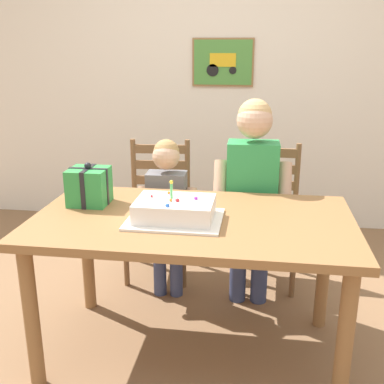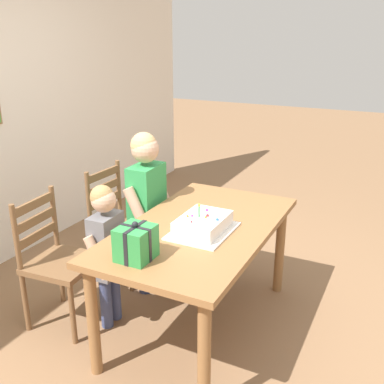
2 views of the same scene
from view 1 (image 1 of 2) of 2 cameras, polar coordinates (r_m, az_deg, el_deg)
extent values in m
plane|color=#846042|center=(2.61, 0.05, -18.78)|extent=(20.00, 20.00, 0.00)
cube|color=silver|center=(4.09, 4.20, 13.99)|extent=(6.40, 0.08, 2.60)
cube|color=olive|center=(4.04, 3.77, 15.43)|extent=(0.51, 0.02, 0.39)
cube|color=#4C8E3D|center=(4.03, 3.76, 15.43)|extent=(0.48, 0.01, 0.36)
cube|color=gold|center=(4.02, 3.76, 15.71)|extent=(0.22, 0.01, 0.11)
cylinder|color=black|center=(4.03, 2.51, 14.55)|extent=(0.10, 0.01, 0.10)
cylinder|color=black|center=(4.02, 4.97, 14.50)|extent=(0.06, 0.01, 0.06)
cube|color=olive|center=(2.25, 0.06, -3.55)|extent=(1.53, 0.87, 0.04)
cylinder|color=olive|center=(2.32, -18.90, -14.34)|extent=(0.07, 0.07, 0.71)
cylinder|color=olive|center=(2.13, 18.01, -17.30)|extent=(0.07, 0.07, 0.71)
cylinder|color=olive|center=(2.88, -12.61, -7.27)|extent=(0.07, 0.07, 0.71)
cylinder|color=olive|center=(2.74, 15.70, -8.92)|extent=(0.07, 0.07, 0.71)
cube|color=white|center=(2.21, -2.08, -3.33)|extent=(0.44, 0.34, 0.01)
cube|color=white|center=(2.19, -2.10, -2.08)|extent=(0.36, 0.26, 0.09)
cylinder|color=#56C666|center=(2.18, -2.51, 0.09)|extent=(0.01, 0.01, 0.07)
sphere|color=yellow|center=(2.17, -2.53, 1.23)|extent=(0.02, 0.02, 0.02)
sphere|color=blue|center=(2.08, -3.01, -1.65)|extent=(0.02, 0.02, 0.02)
sphere|color=red|center=(2.15, -1.80, -1.01)|extent=(0.02, 0.02, 0.02)
sphere|color=purple|center=(2.23, -2.58, -0.29)|extent=(0.01, 0.01, 0.01)
sphere|color=orange|center=(2.15, -2.61, -0.99)|extent=(0.01, 0.01, 0.01)
sphere|color=red|center=(2.21, -4.93, -0.49)|extent=(0.01, 0.01, 0.01)
sphere|color=purple|center=(2.18, 0.48, -0.76)|extent=(0.02, 0.02, 0.02)
sphere|color=orange|center=(2.26, -2.85, -0.09)|extent=(0.01, 0.01, 0.01)
cube|color=#2D8E42|center=(2.47, -12.38, 0.67)|extent=(0.19, 0.18, 0.19)
cube|color=black|center=(2.47, -12.38, 0.67)|extent=(0.20, 0.02, 0.19)
cube|color=black|center=(2.47, -12.38, 0.67)|extent=(0.02, 0.19, 0.19)
sphere|color=black|center=(2.44, -12.55, 3.12)|extent=(0.04, 0.04, 0.04)
cube|color=brown|center=(3.20, -4.19, -2.55)|extent=(0.45, 0.45, 0.04)
cylinder|color=brown|center=(3.10, -1.04, -7.92)|extent=(0.04, 0.04, 0.43)
cylinder|color=brown|center=(3.15, -8.02, -7.66)|extent=(0.04, 0.04, 0.43)
cylinder|color=brown|center=(3.44, -0.54, -5.22)|extent=(0.04, 0.04, 0.43)
cylinder|color=brown|center=(3.49, -6.80, -5.04)|extent=(0.04, 0.04, 0.43)
cylinder|color=brown|center=(3.29, -0.56, 2.52)|extent=(0.04, 0.04, 0.45)
cylinder|color=brown|center=(3.34, -7.09, 2.60)|extent=(0.04, 0.04, 0.45)
cube|color=brown|center=(3.33, -3.83, 1.44)|extent=(0.36, 0.05, 0.06)
cube|color=brown|center=(3.30, -3.87, 3.32)|extent=(0.36, 0.05, 0.06)
cube|color=brown|center=(3.27, -3.91, 5.23)|extent=(0.36, 0.05, 0.06)
cube|color=brown|center=(3.13, 8.93, -3.18)|extent=(0.44, 0.44, 0.04)
cylinder|color=brown|center=(3.05, 12.19, -8.76)|extent=(0.04, 0.04, 0.43)
cylinder|color=brown|center=(3.06, 4.99, -8.34)|extent=(0.04, 0.04, 0.43)
cylinder|color=brown|center=(3.40, 12.09, -5.97)|extent=(0.04, 0.04, 0.43)
cylinder|color=brown|center=(3.40, 5.67, -5.60)|extent=(0.04, 0.04, 0.43)
cylinder|color=brown|center=(3.24, 12.62, 1.86)|extent=(0.04, 0.04, 0.45)
cylinder|color=brown|center=(3.25, 5.92, 2.23)|extent=(0.04, 0.04, 0.45)
cube|color=brown|center=(3.26, 9.21, 0.90)|extent=(0.36, 0.04, 0.06)
cube|color=brown|center=(3.23, 9.31, 2.82)|extent=(0.36, 0.04, 0.06)
cube|color=brown|center=(3.20, 9.40, 4.76)|extent=(0.36, 0.04, 0.06)
cylinder|color=#38426B|center=(2.96, 8.21, -8.94)|extent=(0.10, 0.10, 0.47)
cylinder|color=#38426B|center=(2.96, 5.63, -8.85)|extent=(0.10, 0.10, 0.47)
cube|color=#2D934C|center=(2.77, 7.30, 0.55)|extent=(0.30, 0.19, 0.54)
cylinder|color=tan|center=(2.75, 11.16, -0.17)|extent=(0.08, 0.23, 0.36)
cylinder|color=tan|center=(2.75, 3.40, 0.12)|extent=(0.08, 0.23, 0.36)
sphere|color=tan|center=(2.68, 7.62, 8.59)|extent=(0.20, 0.20, 0.20)
sphere|color=tan|center=(2.69, 7.64, 9.15)|extent=(0.19, 0.19, 0.19)
cylinder|color=#38426B|center=(3.02, -1.93, -9.18)|extent=(0.08, 0.08, 0.38)
cylinder|color=#38426B|center=(3.03, -3.93, -9.06)|extent=(0.08, 0.08, 0.38)
cube|color=slate|center=(2.87, -3.06, -1.83)|extent=(0.24, 0.15, 0.43)
cylinder|color=tan|center=(2.83, -0.16, -2.41)|extent=(0.07, 0.18, 0.29)
cylinder|color=tan|center=(2.87, -6.08, -2.17)|extent=(0.07, 0.18, 0.29)
sphere|color=tan|center=(2.78, -3.16, 4.39)|extent=(0.16, 0.16, 0.16)
sphere|color=#A87F4C|center=(2.78, -3.13, 4.84)|extent=(0.15, 0.15, 0.15)
camera|label=2|loc=(2.88, -65.49, 15.36)|focal=42.11mm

